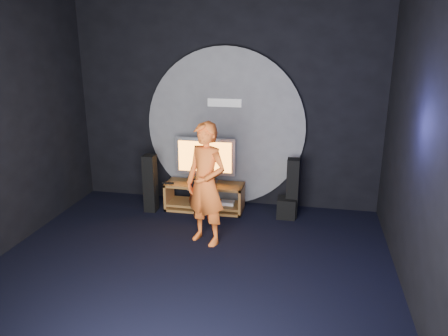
{
  "coord_description": "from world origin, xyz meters",
  "views": [
    {
      "loc": [
        1.37,
        -4.43,
        2.78
      ],
      "look_at": [
        0.26,
        1.05,
        1.05
      ],
      "focal_mm": 35.0,
      "sensor_mm": 36.0,
      "label": 1
    }
  ],
  "objects_px": {
    "tower_speaker_left": "(150,183)",
    "tower_speaker_right": "(292,188)",
    "media_console": "(205,198)",
    "tv": "(205,158)",
    "subwoofer": "(286,208)",
    "player": "(206,184)"
  },
  "relations": [
    {
      "from": "media_console",
      "to": "tower_speaker_left",
      "type": "height_order",
      "value": "tower_speaker_left"
    },
    {
      "from": "player",
      "to": "media_console",
      "type": "bearing_deg",
      "value": 129.25
    },
    {
      "from": "media_console",
      "to": "tower_speaker_left",
      "type": "bearing_deg",
      "value": -166.02
    },
    {
      "from": "tv",
      "to": "tower_speaker_right",
      "type": "distance_m",
      "value": 1.46
    },
    {
      "from": "media_console",
      "to": "tv",
      "type": "xyz_separation_m",
      "value": [
        -0.01,
        0.07,
        0.66
      ]
    },
    {
      "from": "tv",
      "to": "tower_speaker_left",
      "type": "height_order",
      "value": "tv"
    },
    {
      "from": "media_console",
      "to": "tv",
      "type": "height_order",
      "value": "tv"
    },
    {
      "from": "tower_speaker_right",
      "to": "tv",
      "type": "bearing_deg",
      "value": 178.04
    },
    {
      "from": "tower_speaker_left",
      "to": "tower_speaker_right",
      "type": "bearing_deg",
      "value": 5.86
    },
    {
      "from": "subwoofer",
      "to": "player",
      "type": "height_order",
      "value": "player"
    },
    {
      "from": "tv",
      "to": "subwoofer",
      "type": "relative_size",
      "value": 3.08
    },
    {
      "from": "tv",
      "to": "subwoofer",
      "type": "bearing_deg",
      "value": -4.87
    },
    {
      "from": "tower_speaker_right",
      "to": "subwoofer",
      "type": "height_order",
      "value": "tower_speaker_right"
    },
    {
      "from": "tower_speaker_left",
      "to": "tv",
      "type": "bearing_deg",
      "value": 18.31
    },
    {
      "from": "media_console",
      "to": "subwoofer",
      "type": "height_order",
      "value": "media_console"
    },
    {
      "from": "tower_speaker_right",
      "to": "player",
      "type": "height_order",
      "value": "player"
    },
    {
      "from": "tower_speaker_left",
      "to": "tower_speaker_right",
      "type": "xyz_separation_m",
      "value": [
        2.26,
        0.23,
        0.0
      ]
    },
    {
      "from": "tower_speaker_left",
      "to": "subwoofer",
      "type": "height_order",
      "value": "tower_speaker_left"
    },
    {
      "from": "tv",
      "to": "tower_speaker_right",
      "type": "relative_size",
      "value": 1.04
    },
    {
      "from": "tower_speaker_left",
      "to": "subwoofer",
      "type": "relative_size",
      "value": 2.96
    },
    {
      "from": "tv",
      "to": "media_console",
      "type": "bearing_deg",
      "value": -83.51
    },
    {
      "from": "tv",
      "to": "tower_speaker_right",
      "type": "xyz_separation_m",
      "value": [
        1.41,
        -0.05,
        -0.39
      ]
    }
  ]
}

